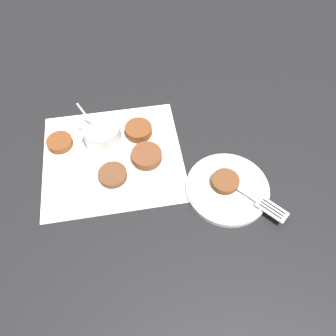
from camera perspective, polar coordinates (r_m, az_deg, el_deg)
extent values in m
plane|color=black|center=(0.76, -7.70, 1.72)|extent=(4.00, 4.00, 0.00)
cube|color=white|center=(0.77, -9.59, 1.95)|extent=(0.32, 0.30, 0.00)
cylinder|color=silver|center=(0.77, -11.29, 5.68)|extent=(0.09, 0.09, 0.06)
cylinder|color=#B23D23|center=(0.78, -11.16, 5.17)|extent=(0.07, 0.07, 0.03)
cone|color=silver|center=(0.76, -14.55, 6.17)|extent=(0.02, 0.02, 0.02)
cylinder|color=silver|center=(0.75, -13.25, 7.80)|extent=(0.04, 0.02, 0.10)
cylinder|color=brown|center=(0.73, -9.61, -1.17)|extent=(0.06, 0.06, 0.01)
cylinder|color=brown|center=(0.81, -18.33, 4.27)|extent=(0.06, 0.06, 0.02)
cylinder|color=brown|center=(0.75, -3.75, 2.11)|extent=(0.07, 0.07, 0.02)
cylinder|color=brown|center=(0.79, -5.15, 6.58)|extent=(0.06, 0.06, 0.02)
cylinder|color=silver|center=(0.72, 10.29, -3.52)|extent=(0.18, 0.18, 0.01)
torus|color=silver|center=(0.71, 10.38, -3.18)|extent=(0.17, 0.17, 0.01)
cylinder|color=brown|center=(0.70, 9.96, -2.26)|extent=(0.06, 0.06, 0.01)
cube|color=silver|center=(0.71, 11.87, -3.08)|extent=(0.08, 0.09, 0.00)
cube|color=silver|center=(0.70, 17.65, -6.89)|extent=(0.06, 0.07, 0.00)
cube|color=black|center=(0.69, 17.41, -7.22)|extent=(0.03, 0.04, 0.00)
cube|color=black|center=(0.70, 17.70, -6.80)|extent=(0.03, 0.04, 0.00)
cube|color=black|center=(0.70, 17.99, -6.39)|extent=(0.03, 0.04, 0.00)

